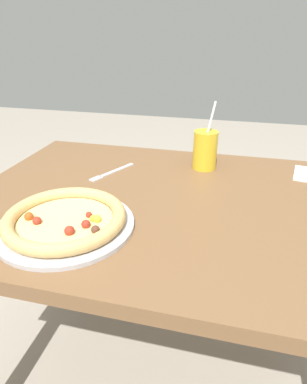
{
  "coord_description": "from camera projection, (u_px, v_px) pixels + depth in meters",
  "views": [
    {
      "loc": [
        0.15,
        -0.86,
        1.21
      ],
      "look_at": [
        -0.05,
        -0.02,
        0.78
      ],
      "focal_mm": 30.58,
      "sensor_mm": 36.0,
      "label": 1
    }
  ],
  "objects": [
    {
      "name": "ground_plane",
      "position": [
        168.0,
        363.0,
        1.32
      ],
      "size": [
        8.0,
        8.0,
        0.0
      ],
      "primitive_type": "plane",
      "color": "#9E9384"
    },
    {
      "name": "dining_table",
      "position": [
        172.0,
        230.0,
        1.03
      ],
      "size": [
        1.26,
        0.87,
        0.75
      ],
      "color": "brown",
      "rests_on": "ground"
    },
    {
      "name": "pizza_near",
      "position": [
        65.0,
        220.0,
        0.84
      ],
      "size": [
        0.35,
        0.35,
        0.05
      ],
      "color": "#B7B7BC",
      "rests_on": "dining_table"
    },
    {
      "name": "drink_cup_colored",
      "position": [
        205.0,
        150.0,
        1.18
      ],
      "size": [
        0.09,
        0.09,
        0.24
      ],
      "color": "gold",
      "rests_on": "dining_table"
    },
    {
      "name": "fork",
      "position": [
        111.0,
        173.0,
        1.16
      ],
      "size": [
        0.11,
        0.19,
        0.0
      ],
      "color": "silver",
      "rests_on": "dining_table"
    }
  ]
}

